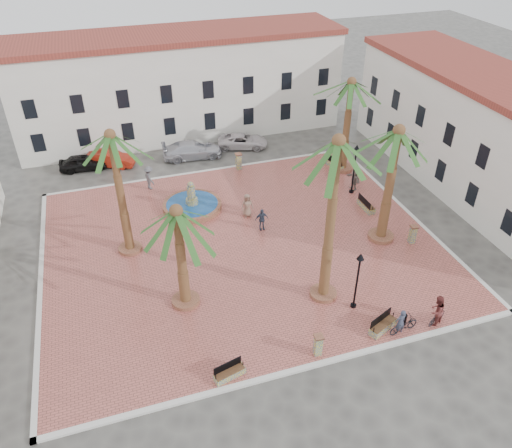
# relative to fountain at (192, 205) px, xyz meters

# --- Properties ---
(ground) EXTENTS (120.00, 120.00, 0.00)m
(ground) POSITION_rel_fountain_xyz_m (2.27, -5.50, -0.46)
(ground) COLOR #56544F
(ground) RESTS_ON ground
(plaza) EXTENTS (26.00, 22.00, 0.15)m
(plaza) POSITION_rel_fountain_xyz_m (2.27, -5.50, -0.39)
(plaza) COLOR #B85B51
(plaza) RESTS_ON ground
(kerb_n) EXTENTS (26.30, 0.30, 0.16)m
(kerb_n) POSITION_rel_fountain_xyz_m (2.27, 5.50, -0.38)
(kerb_n) COLOR silver
(kerb_n) RESTS_ON ground
(kerb_s) EXTENTS (26.30, 0.30, 0.16)m
(kerb_s) POSITION_rel_fountain_xyz_m (2.27, -16.50, -0.38)
(kerb_s) COLOR silver
(kerb_s) RESTS_ON ground
(kerb_e) EXTENTS (0.30, 22.30, 0.16)m
(kerb_e) POSITION_rel_fountain_xyz_m (15.27, -5.50, -0.38)
(kerb_e) COLOR silver
(kerb_e) RESTS_ON ground
(kerb_w) EXTENTS (0.30, 22.30, 0.16)m
(kerb_w) POSITION_rel_fountain_xyz_m (-10.73, -5.50, -0.38)
(kerb_w) COLOR silver
(kerb_w) RESTS_ON ground
(building_north) EXTENTS (30.40, 7.40, 9.50)m
(building_north) POSITION_rel_fountain_xyz_m (2.27, 14.49, 4.30)
(building_north) COLOR white
(building_north) RESTS_ON ground
(building_east) EXTENTS (7.40, 26.40, 9.00)m
(building_east) POSITION_rel_fountain_xyz_m (22.27, -3.50, 4.06)
(building_east) COLOR white
(building_east) RESTS_ON ground
(fountain) EXTENTS (4.42, 4.42, 2.28)m
(fountain) POSITION_rel_fountain_xyz_m (0.00, 0.00, 0.00)
(fountain) COLOR #9A5C41
(fountain) RESTS_ON plaza
(palm_nw) EXTENTS (5.07, 5.07, 8.73)m
(palm_nw) POSITION_rel_fountain_xyz_m (-5.05, -3.78, 7.18)
(palm_nw) COLOR #9A5C41
(palm_nw) RESTS_ON plaza
(palm_sw) EXTENTS (5.36, 5.36, 6.78)m
(palm_sw) POSITION_rel_fountain_xyz_m (-2.51, -9.91, 5.26)
(palm_sw) COLOR #9A5C41
(palm_sw) RESTS_ON plaza
(palm_s) EXTENTS (5.28, 5.28, 10.43)m
(palm_s) POSITION_rel_fountain_xyz_m (5.44, -11.85, 8.77)
(palm_s) COLOR #9A5C41
(palm_s) RESTS_ON plaza
(palm_e) EXTENTS (5.78, 5.78, 8.42)m
(palm_e) POSITION_rel_fountain_xyz_m (11.65, -7.76, 6.77)
(palm_e) COLOR #9A5C41
(palm_e) RESTS_ON plaza
(palm_ne) EXTENTS (5.49, 5.49, 8.02)m
(palm_ne) POSITION_rel_fountain_xyz_m (13.55, 2.11, 6.43)
(palm_ne) COLOR #9A5C41
(palm_ne) RESTS_ON plaza
(bench_s) EXTENTS (1.71, 0.89, 0.86)m
(bench_s) POSITION_rel_fountain_xyz_m (-1.50, -15.89, -0.07)
(bench_s) COLOR gray
(bench_s) RESTS_ON plaza
(bench_se) EXTENTS (1.90, 1.23, 0.96)m
(bench_se) POSITION_rel_fountain_xyz_m (7.39, -15.42, -0.04)
(bench_se) COLOR gray
(bench_se) RESTS_ON plaza
(bench_e) EXTENTS (0.60, 1.85, 0.97)m
(bench_e) POSITION_rel_fountain_xyz_m (12.45, -4.13, -0.04)
(bench_e) COLOR gray
(bench_e) RESTS_ON plaza
(bench_ne) EXTENTS (1.06, 2.08, 1.05)m
(bench_ne) POSITION_rel_fountain_xyz_m (13.05, 2.70, -0.01)
(bench_ne) COLOR gray
(bench_ne) RESTS_ON plaza
(lamppost_s) EXTENTS (0.42, 0.42, 3.90)m
(lamppost_s) POSITION_rel_fountain_xyz_m (6.70, -13.31, 2.33)
(lamppost_s) COLOR black
(lamppost_s) RESTS_ON plaza
(lamppost_e) EXTENTS (0.45, 0.45, 4.15)m
(lamppost_e) POSITION_rel_fountain_xyz_m (12.52, -1.62, 2.50)
(lamppost_e) COLOR black
(lamppost_e) RESTS_ON plaza
(bollard_se) EXTENTS (0.51, 0.51, 1.33)m
(bollard_se) POSITION_rel_fountain_xyz_m (3.26, -15.90, 0.38)
(bollard_se) COLOR gray
(bollard_se) RESTS_ON plaza
(bollard_n) EXTENTS (0.55, 0.55, 1.46)m
(bollard_n) POSITION_rel_fountain_xyz_m (5.10, 4.90, 0.45)
(bollard_n) COLOR gray
(bollard_n) RESTS_ON plaza
(bollard_e) EXTENTS (0.53, 0.53, 1.36)m
(bollard_e) POSITION_rel_fountain_xyz_m (13.36, -8.91, 0.40)
(bollard_e) COLOR gray
(bollard_e) RESTS_ON plaza
(litter_bin) EXTENTS (0.36, 0.36, 0.71)m
(litter_bin) POSITION_rel_fountain_xyz_m (8.66, -15.42, 0.04)
(litter_bin) COLOR black
(litter_bin) RESTS_ON plaza
(cyclist_a) EXTENTS (0.64, 0.46, 1.64)m
(cyclist_a) POSITION_rel_fountain_xyz_m (8.11, -15.90, 0.51)
(cyclist_a) COLOR #373B4F
(cyclist_a) RESTS_ON plaza
(bicycle_a) EXTENTS (1.89, 0.88, 0.96)m
(bicycle_a) POSITION_rel_fountain_xyz_m (8.36, -15.90, 0.17)
(bicycle_a) COLOR black
(bicycle_a) RESTS_ON plaza
(cyclist_b) EXTENTS (1.16, 1.05, 1.95)m
(cyclist_b) POSITION_rel_fountain_xyz_m (10.35, -15.90, 0.67)
(cyclist_b) COLOR maroon
(cyclist_b) RESTS_ON plaza
(bicycle_b) EXTENTS (1.51, 0.92, 0.88)m
(bicycle_b) POSITION_rel_fountain_xyz_m (10.50, -15.90, 0.13)
(bicycle_b) COLOR black
(bicycle_b) RESTS_ON plaza
(pedestrian_fountain_a) EXTENTS (0.91, 0.61, 1.82)m
(pedestrian_fountain_a) POSITION_rel_fountain_xyz_m (3.64, -2.28, 0.60)
(pedestrian_fountain_a) COLOR #886655
(pedestrian_fountain_a) RESTS_ON plaza
(pedestrian_fountain_b) EXTENTS (0.98, 0.41, 1.66)m
(pedestrian_fountain_b) POSITION_rel_fountain_xyz_m (4.11, -4.22, 0.52)
(pedestrian_fountain_b) COLOR #323D52
(pedestrian_fountain_b) RESTS_ON plaza
(pedestrian_north) EXTENTS (1.08, 1.43, 1.96)m
(pedestrian_north) POSITION_rel_fountain_xyz_m (-2.59, 3.94, 0.67)
(pedestrian_north) COLOR #56565B
(pedestrian_north) RESTS_ON plaza
(pedestrian_east) EXTENTS (0.78, 1.70, 1.76)m
(pedestrian_east) POSITION_rel_fountain_xyz_m (12.91, -1.16, 0.57)
(pedestrian_east) COLOR slate
(pedestrian_east) RESTS_ON plaza
(car_black) EXTENTS (4.10, 1.93, 1.36)m
(car_black) POSITION_rel_fountain_xyz_m (-7.54, 9.19, 0.22)
(car_black) COLOR black
(car_black) RESTS_ON ground
(car_red) EXTENTS (4.48, 2.97, 1.40)m
(car_red) POSITION_rel_fountain_xyz_m (-5.30, 9.18, 0.24)
(car_red) COLOR #A62111
(car_red) RESTS_ON ground
(car_silver) EXTENTS (5.39, 2.47, 1.53)m
(car_silver) POSITION_rel_fountain_xyz_m (1.84, 8.52, 0.30)
(car_silver) COLOR silver
(car_silver) RESTS_ON ground
(car_white) EXTENTS (5.04, 3.44, 1.28)m
(car_white) POSITION_rel_fountain_xyz_m (6.74, 9.16, 0.18)
(car_white) COLOR silver
(car_white) RESTS_ON ground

